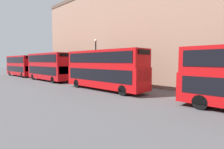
# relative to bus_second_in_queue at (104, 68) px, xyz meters

# --- Properties ---
(bus_second_in_queue) EXTENTS (2.59, 10.51, 4.39)m
(bus_second_in_queue) POSITION_rel_bus_second_in_queue_xyz_m (0.00, 0.00, 0.00)
(bus_second_in_queue) COLOR #B20C0F
(bus_second_in_queue) RESTS_ON ground
(bus_third_in_queue) EXTENTS (2.59, 10.29, 4.45)m
(bus_third_in_queue) POSITION_rel_bus_second_in_queue_xyz_m (0.00, 13.12, 0.03)
(bus_third_in_queue) COLOR #A80F14
(bus_third_in_queue) RESTS_ON ground
(bus_trailing) EXTENTS (2.59, 10.74, 4.30)m
(bus_trailing) POSITION_rel_bus_second_in_queue_xyz_m (-0.00, 25.60, -0.05)
(bus_trailing) COLOR #A80F14
(bus_trailing) RESTS_ON ground
(street_lamp) EXTENTS (0.44, 0.44, 6.14)m
(street_lamp) POSITION_rel_bus_second_in_queue_xyz_m (2.02, 3.77, 1.39)
(street_lamp) COLOR black
(street_lamp) RESTS_ON ground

